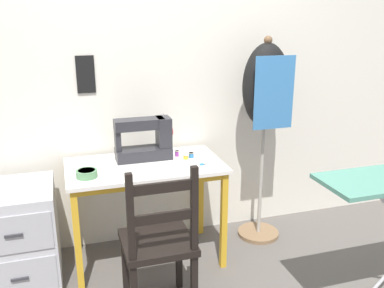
{
  "coord_description": "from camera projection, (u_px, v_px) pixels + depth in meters",
  "views": [
    {
      "loc": [
        -0.49,
        -2.37,
        1.7
      ],
      "look_at": [
        0.32,
        0.26,
        0.84
      ],
      "focal_mm": 40.0,
      "sensor_mm": 36.0,
      "label": 1
    }
  ],
  "objects": [
    {
      "name": "ground_plane",
      "position": [
        157.0,
        282.0,
        2.81
      ],
      "size": [
        14.0,
        14.0,
        0.0
      ],
      "primitive_type": "plane",
      "color": "#5B5651"
    },
    {
      "name": "wall_back",
      "position": [
        132.0,
        74.0,
        3.02
      ],
      "size": [
        10.0,
        0.06,
        2.55
      ],
      "color": "silver",
      "rests_on": "ground_plane"
    },
    {
      "name": "sewing_table",
      "position": [
        146.0,
        178.0,
        2.87
      ],
      "size": [
        1.04,
        0.58,
        0.72
      ],
      "color": "silver",
      "rests_on": "ground_plane"
    },
    {
      "name": "sewing_machine",
      "position": [
        146.0,
        140.0,
        2.93
      ],
      "size": [
        0.4,
        0.16,
        0.31
      ],
      "color": "#28282D",
      "rests_on": "sewing_table"
    },
    {
      "name": "fabric_bowl",
      "position": [
        87.0,
        173.0,
        2.63
      ],
      "size": [
        0.13,
        0.13,
        0.05
      ],
      "color": "#56895B",
      "rests_on": "sewing_table"
    },
    {
      "name": "scissors",
      "position": [
        206.0,
        165.0,
        2.83
      ],
      "size": [
        0.12,
        0.11,
        0.01
      ],
      "color": "silver",
      "rests_on": "sewing_table"
    },
    {
      "name": "thread_spool_near_machine",
      "position": [
        177.0,
        154.0,
        3.0
      ],
      "size": [
        0.03,
        0.03,
        0.04
      ],
      "color": "purple",
      "rests_on": "sewing_table"
    },
    {
      "name": "thread_spool_mid_table",
      "position": [
        186.0,
        157.0,
        2.95
      ],
      "size": [
        0.04,
        0.04,
        0.03
      ],
      "color": "yellow",
      "rests_on": "sewing_table"
    },
    {
      "name": "thread_spool_far_edge",
      "position": [
        191.0,
        155.0,
        2.98
      ],
      "size": [
        0.04,
        0.04,
        0.04
      ],
      "color": "#2875C1",
      "rests_on": "sewing_table"
    },
    {
      "name": "wooden_chair",
      "position": [
        159.0,
        244.0,
        2.41
      ],
      "size": [
        0.4,
        0.38,
        0.94
      ],
      "color": "black",
      "rests_on": "ground_plane"
    },
    {
      "name": "filing_cabinet",
      "position": [
        20.0,
        236.0,
        2.73
      ],
      "size": [
        0.46,
        0.53,
        0.66
      ],
      "color": "#B7B7BC",
      "rests_on": "ground_plane"
    },
    {
      "name": "dress_form",
      "position": [
        265.0,
        95.0,
        3.07
      ],
      "size": [
        0.35,
        0.32,
        1.54
      ],
      "color": "#846647",
      "rests_on": "ground_plane"
    }
  ]
}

